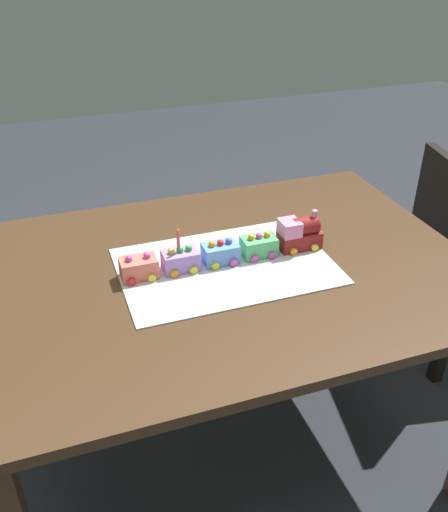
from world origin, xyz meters
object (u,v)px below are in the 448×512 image
dining_table (226,297)px  cake_locomotive (299,233)px  cake_car_flatbed_sky_blue (220,253)px  cake_car_hopper_coral (139,268)px  cake_car_caboose_lavender (180,260)px  cake_car_gondola_mint_green (259,246)px  birthday_candle (178,237)px

dining_table → cake_locomotive: cake_locomotive is taller
cake_car_flatbed_sky_blue → cake_car_hopper_coral: (0.24, 0.00, -0.00)m
cake_car_flatbed_sky_blue → cake_car_caboose_lavender: 0.12m
cake_locomotive → cake_car_hopper_coral: bearing=-0.0°
cake_car_gondola_mint_green → birthday_candle: 0.25m
dining_table → cake_car_gondola_mint_green: cake_car_gondola_mint_green is taller
birthday_candle → dining_table: bearing=169.1°
cake_car_gondola_mint_green → birthday_candle: (0.24, 0.00, 0.07)m
cake_car_gondola_mint_green → cake_car_caboose_lavender: (0.24, 0.00, 0.00)m
dining_table → birthday_candle: 0.25m
dining_table → cake_car_hopper_coral: size_ratio=14.00×
dining_table → cake_locomotive: 0.29m
cake_car_gondola_mint_green → cake_car_flatbed_sky_blue: size_ratio=1.00×
cake_car_hopper_coral → birthday_candle: size_ratio=1.56×
birthday_candle → cake_car_gondola_mint_green: bearing=-180.0°
cake_car_hopper_coral → cake_car_caboose_lavender: bearing=-180.0°
cake_car_caboose_lavender → dining_table: bearing=168.8°
cake_car_hopper_coral → cake_car_gondola_mint_green: bearing=-180.0°
cake_locomotive → cake_car_hopper_coral: size_ratio=1.40×
cake_locomotive → cake_car_flatbed_sky_blue: size_ratio=1.40×
dining_table → cake_car_flatbed_sky_blue: (0.01, -0.02, 0.14)m
cake_car_hopper_coral → birthday_candle: (-0.11, 0.00, 0.07)m
dining_table → cake_car_hopper_coral: cake_car_hopper_coral is taller
cake_locomotive → cake_car_hopper_coral: 0.48m
cake_locomotive → cake_car_gondola_mint_green: bearing=-0.0°
dining_table → birthday_candle: birthday_candle is taller
cake_car_caboose_lavender → cake_locomotive: bearing=180.0°
cake_car_hopper_coral → birthday_candle: birthday_candle is taller
cake_locomotive → birthday_candle: birthday_candle is taller
dining_table → cake_car_caboose_lavender: size_ratio=14.00×
dining_table → cake_car_hopper_coral: (0.24, -0.02, 0.14)m
cake_car_flatbed_sky_blue → cake_car_caboose_lavender: same height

